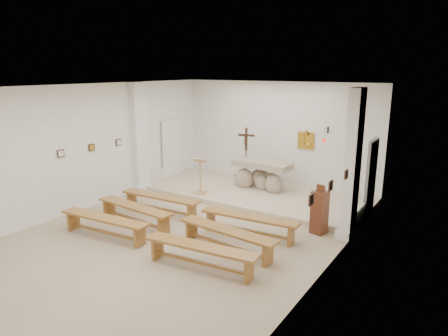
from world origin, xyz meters
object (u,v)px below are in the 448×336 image
Objects in this scene: altar at (261,177)px; bench_right_second at (227,235)px; lectern at (200,176)px; bench_left_front at (160,200)px; bench_right_third at (201,251)px; crucifix_stand at (246,151)px; bench_right_front at (249,221)px; bench_left_second at (135,210)px; donation_pedestal at (319,212)px; bench_left_third at (105,222)px.

altar is 4.40m from bench_right_second.
altar is 2.01m from lectern.
lectern is at bearing 82.73° from bench_left_front.
crucifix_stand is at bearing 104.77° from bench_right_third.
bench_left_front is 1.00× the size of bench_right_front.
bench_right_front is 1.00× the size of bench_left_second.
lectern is 2.69m from bench_left_second.
crucifix_stand reaches higher than bench_right_front.
altar is at bearing 31.69° from lectern.
donation_pedestal is at bearing 30.43° from bench_left_second.
bench_left_front and bench_right_second have the same top height.
bench_left_third is at bearing -103.17° from altar.
lectern is 3.21m from bench_right_front.
bench_right_front is at bearing 94.50° from bench_right_second.
altar is 0.79× the size of bench_left_front.
bench_right_front is at bearing 29.25° from bench_left_third.
donation_pedestal is 0.50× the size of bench_left_third.
bench_left_second is at bearing 84.71° from bench_left_third.
lectern is 0.62× the size of crucifix_stand.
bench_left_third is at bearing -151.07° from bench_right_front.
crucifix_stand is 0.76× the size of bench_right_third.
bench_left_front is 1.94m from bench_left_third.
donation_pedestal reaches higher than bench_right_second.
bench_right_third is (0.00, -1.94, 0.00)m from bench_right_front.
bench_left_second is (-2.81, -0.97, 0.00)m from bench_right_front.
altar is at bearing 62.46° from bench_left_front.
bench_left_front is at bearing 84.71° from bench_left_third.
crucifix_stand is 0.76× the size of bench_left_third.
lectern is 4.54m from bench_right_third.
altar reaches higher than bench_left_second.
bench_left_front is 3.41m from bench_right_third.
bench_left_front is 1.00× the size of bench_left_third.
bench_left_front is 1.00× the size of bench_right_third.
crucifix_stand is 0.76× the size of bench_right_second.
bench_left_third is (-1.42, -5.14, -0.14)m from altar.
bench_left_third and bench_right_third have the same top height.
donation_pedestal is at bearing -25.79° from lectern.
crucifix_stand is at bearing 85.60° from bench_left_second.
lectern is 0.47× the size of bench_right_second.
bench_left_second is 1.00× the size of bench_right_second.
bench_left_third is (-4.14, -3.02, -0.16)m from donation_pedestal.
bench_right_third is at bearing -38.13° from bench_left_front.
bench_left_front is at bearing 94.01° from bench_left_second.
bench_left_second and bench_left_third have the same top height.
lectern is at bearing 91.66° from bench_left_second.
crucifix_stand is 0.76× the size of bench_left_second.
bench_left_third is at bearing -108.87° from lectern.
crucifix_stand is at bearing 120.02° from bench_right_second.
crucifix_stand is at bearing 158.95° from altar.
bench_right_front is 1.00× the size of bench_right_third.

